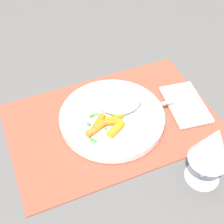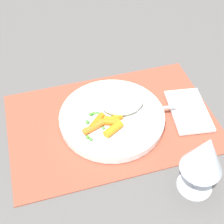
{
  "view_description": "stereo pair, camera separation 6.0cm",
  "coord_description": "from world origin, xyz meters",
  "px_view_note": "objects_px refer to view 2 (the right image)",
  "views": [
    {
      "loc": [
        0.2,
        0.48,
        0.6
      ],
      "look_at": [
        0.0,
        0.0,
        0.04
      ],
      "focal_mm": 52.1,
      "sensor_mm": 36.0,
      "label": 1
    },
    {
      "loc": [
        0.14,
        0.5,
        0.6
      ],
      "look_at": [
        0.0,
        0.0,
        0.04
      ],
      "focal_mm": 52.1,
      "sensor_mm": 36.0,
      "label": 2
    }
  ],
  "objects_px": {
    "napkin": "(189,111)",
    "rice_mound": "(121,102)",
    "fork": "(127,112)",
    "plate": "(112,118)",
    "wine_glass": "(205,156)",
    "carrot_portion": "(106,124)"
  },
  "relations": [
    {
      "from": "rice_mound",
      "to": "carrot_portion",
      "type": "distance_m",
      "value": 0.07
    },
    {
      "from": "napkin",
      "to": "rice_mound",
      "type": "bearing_deg",
      "value": -16.5
    },
    {
      "from": "carrot_portion",
      "to": "napkin",
      "type": "xyz_separation_m",
      "value": [
        -0.21,
        -0.0,
        -0.02
      ]
    },
    {
      "from": "plate",
      "to": "napkin",
      "type": "distance_m",
      "value": 0.19
    },
    {
      "from": "plate",
      "to": "carrot_portion",
      "type": "height_order",
      "value": "carrot_portion"
    },
    {
      "from": "rice_mound",
      "to": "napkin",
      "type": "relative_size",
      "value": 0.73
    },
    {
      "from": "carrot_portion",
      "to": "wine_glass",
      "type": "height_order",
      "value": "wine_glass"
    },
    {
      "from": "plate",
      "to": "wine_glass",
      "type": "distance_m",
      "value": 0.26
    },
    {
      "from": "carrot_portion",
      "to": "plate",
      "type": "bearing_deg",
      "value": -128.68
    },
    {
      "from": "wine_glass",
      "to": "napkin",
      "type": "xyz_separation_m",
      "value": [
        -0.08,
        -0.19,
        -0.1
      ]
    },
    {
      "from": "fork",
      "to": "wine_glass",
      "type": "bearing_deg",
      "value": 110.35
    },
    {
      "from": "carrot_portion",
      "to": "fork",
      "type": "xyz_separation_m",
      "value": [
        -0.06,
        -0.02,
        -0.0
      ]
    },
    {
      "from": "plate",
      "to": "fork",
      "type": "distance_m",
      "value": 0.04
    },
    {
      "from": "plate",
      "to": "wine_glass",
      "type": "bearing_deg",
      "value": 118.18
    },
    {
      "from": "plate",
      "to": "rice_mound",
      "type": "relative_size",
      "value": 2.39
    },
    {
      "from": "plate",
      "to": "fork",
      "type": "xyz_separation_m",
      "value": [
        -0.04,
        0.0,
        0.01
      ]
    },
    {
      "from": "wine_glass",
      "to": "napkin",
      "type": "relative_size",
      "value": 1.08
    },
    {
      "from": "fork",
      "to": "napkin",
      "type": "height_order",
      "value": "fork"
    },
    {
      "from": "fork",
      "to": "wine_glass",
      "type": "height_order",
      "value": "wine_glass"
    },
    {
      "from": "rice_mound",
      "to": "wine_glass",
      "type": "height_order",
      "value": "wine_glass"
    },
    {
      "from": "rice_mound",
      "to": "wine_glass",
      "type": "distance_m",
      "value": 0.26
    },
    {
      "from": "plate",
      "to": "napkin",
      "type": "xyz_separation_m",
      "value": [
        -0.19,
        0.02,
        -0.01
      ]
    }
  ]
}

